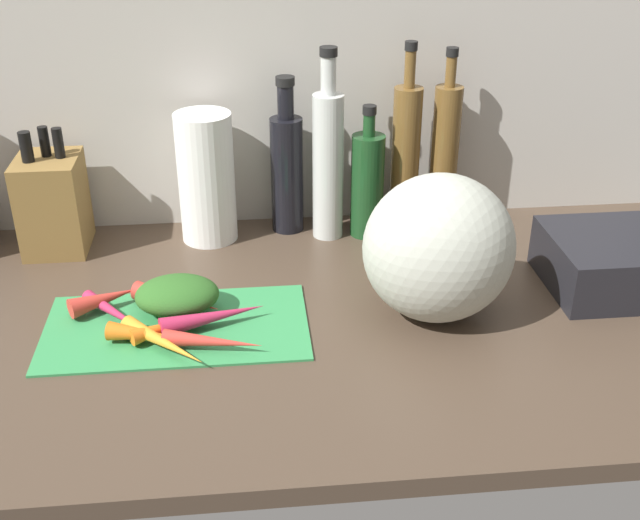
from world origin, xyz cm
name	(u,v)px	position (x,y,z in cm)	size (l,w,h in cm)	color
ground_plane	(253,322)	(0.00, 0.00, -1.50)	(170.00, 80.00, 3.00)	#47382B
wall_back	(241,72)	(0.00, 38.50, 30.00)	(170.00, 3.00, 60.00)	#BCB7AD
cutting_board	(178,326)	(-11.85, -2.96, 0.40)	(41.66, 22.41, 0.80)	#338C4C
carrot_0	(165,328)	(-13.64, -5.91, 2.09)	(2.58, 2.58, 10.11)	orange
carrot_1	(144,334)	(-16.63, -7.62, 2.31)	(3.02, 3.02, 10.60)	orange
carrot_2	(165,342)	(-13.23, -9.98, 2.13)	(2.65, 2.65, 16.81)	orange
carrot_3	(119,314)	(-21.20, -0.74, 1.89)	(2.17, 2.17, 16.81)	#B2264C
carrot_4	(178,299)	(-11.94, 1.97, 2.42)	(3.24, 3.24, 15.65)	red
carrot_5	(216,317)	(-5.85, -3.95, 2.40)	(3.19, 3.19, 16.87)	#B2264C
carrot_6	(106,299)	(-23.65, 3.29, 2.49)	(3.38, 3.38, 11.38)	red
carrot_7	(215,341)	(-5.87, -10.60, 2.14)	(2.69, 2.69, 15.19)	red
carrot_greens_pile	(179,295)	(-11.69, 1.22, 3.67)	(13.54, 10.42, 5.73)	#2D6023
winter_squash	(440,248)	(29.81, -2.75, 12.00)	(24.00, 21.87, 24.00)	#B2B7A8
knife_block	(55,203)	(-35.57, 28.19, 9.24)	(11.33, 12.99, 23.43)	olive
paper_towel_roll	(208,178)	(-7.12, 29.50, 12.47)	(10.65, 10.65, 24.94)	white
bottle_0	(289,169)	(8.27, 32.12, 12.63)	(6.30, 6.30, 30.62)	black
bottle_1	(330,161)	(15.83, 28.43, 15.34)	(5.85, 5.85, 36.63)	silver
bottle_2	(369,184)	(23.41, 28.18, 10.57)	(6.38, 6.38, 25.91)	#19421E
bottle_3	(407,156)	(31.07, 30.59, 14.96)	(5.50, 5.50, 36.80)	brown
bottle_4	(446,154)	(39.06, 31.73, 14.67)	(5.38, 5.38, 35.26)	brown
dish_rack	(626,261)	(64.39, 3.27, 4.61)	(26.26, 20.75, 9.22)	black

